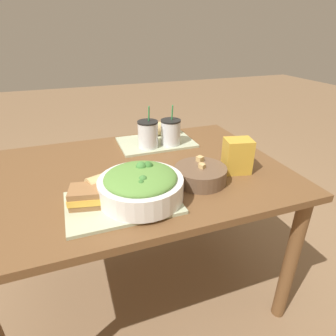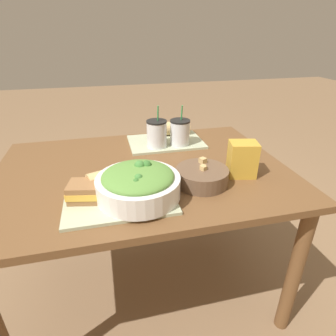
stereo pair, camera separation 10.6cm
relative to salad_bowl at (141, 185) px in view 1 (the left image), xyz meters
name	(u,v)px [view 1 (the left image)]	position (x,y,z in m)	size (l,w,h in m)	color
ground_plane	(145,284)	(0.05, 0.24, -0.77)	(12.00, 12.00, 0.00)	#846647
dining_table	(139,188)	(0.05, 0.24, -0.16)	(1.27, 0.90, 0.71)	brown
tray_near	(123,203)	(-0.07, 0.00, -0.06)	(0.39, 0.27, 0.01)	#B2BC99
tray_far	(156,142)	(0.22, 0.52, -0.06)	(0.39, 0.27, 0.01)	#B2BC99
salad_bowl	(141,185)	(0.00, 0.00, 0.00)	(0.30, 0.30, 0.13)	white
soup_bowl	(200,174)	(0.26, 0.06, -0.03)	(0.21, 0.21, 0.09)	brown
sandwich_near	(88,196)	(-0.18, 0.02, -0.02)	(0.14, 0.12, 0.06)	olive
baguette_near	(109,181)	(-0.10, 0.09, -0.02)	(0.18, 0.12, 0.07)	tan
baguette_far	(164,128)	(0.30, 0.61, -0.02)	(0.16, 0.07, 0.07)	tan
drink_cup_dark	(148,135)	(0.16, 0.45, 0.01)	(0.10, 0.10, 0.21)	silver
drink_cup_red	(171,133)	(0.28, 0.45, 0.01)	(0.10, 0.10, 0.21)	silver
chip_bag	(237,156)	(0.44, 0.08, 0.01)	(0.13, 0.11, 0.15)	gold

